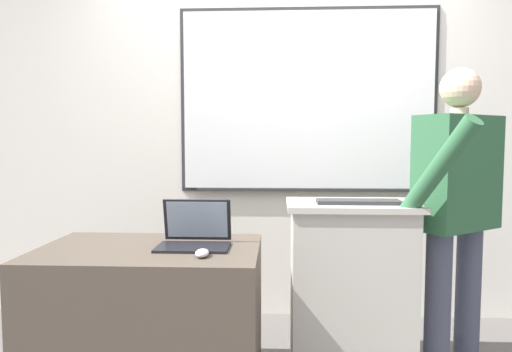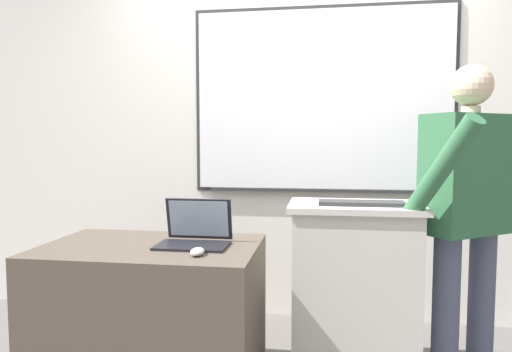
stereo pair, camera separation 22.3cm
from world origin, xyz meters
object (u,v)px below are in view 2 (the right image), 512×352
at_px(person_presenter, 468,202).
at_px(wireless_keyboard, 361,203).
at_px(lectern_podium, 354,293).
at_px(computer_mouse_by_laptop, 197,252).
at_px(side_desk, 152,318).
at_px(laptop, 196,231).

bearing_deg(person_presenter, wireless_keyboard, 155.67).
relative_size(lectern_podium, person_presenter, 0.57).
bearing_deg(computer_mouse_by_laptop, lectern_podium, 29.21).
relative_size(side_desk, computer_mouse_by_laptop, 10.57).
xyz_separation_m(wireless_keyboard, computer_mouse_by_laptop, (-0.74, -0.35, -0.19)).
relative_size(person_presenter, computer_mouse_by_laptop, 16.19).
bearing_deg(side_desk, person_presenter, 9.96).
distance_m(side_desk, computer_mouse_by_laptop, 0.51).
relative_size(laptop, computer_mouse_by_laptop, 3.42).
height_order(side_desk, laptop, laptop).
bearing_deg(laptop, wireless_keyboard, 8.84).
relative_size(lectern_podium, laptop, 2.72).
bearing_deg(laptop, computer_mouse_by_laptop, -72.61).
distance_m(side_desk, person_presenter, 1.68).
relative_size(person_presenter, wireless_keyboard, 3.86).
distance_m(laptop, wireless_keyboard, 0.83).
xyz_separation_m(lectern_podium, person_presenter, (0.55, 0.04, 0.47)).
distance_m(lectern_podium, wireless_keyboard, 0.48).
height_order(lectern_podium, wireless_keyboard, wireless_keyboard).
bearing_deg(laptop, lectern_podium, 12.91).
height_order(person_presenter, wireless_keyboard, person_presenter).
distance_m(person_presenter, computer_mouse_by_laptop, 1.35).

